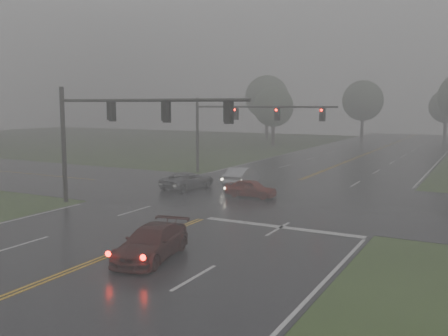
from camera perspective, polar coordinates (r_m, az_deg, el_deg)
The scene contains 13 objects.
main_road at distance 32.39m, azimuth 2.79°, elevation -3.76°, with size 18.00×160.00×0.02m, color black.
cross_street at distance 34.17m, azimuth 4.23°, elevation -3.19°, with size 120.00×14.00×0.02m, color black.
stop_bar at distance 25.62m, azimuth 6.54°, elevation -6.78°, with size 8.50×0.50×0.01m, color #BCBCBC.
sedan_maroon at distance 20.73m, azimuth -8.25°, elevation -10.22°, with size 1.83×4.51×1.31m, color #370C0A.
sedan_red at distance 33.61m, azimuth 3.10°, elevation -3.35°, with size 1.40×3.49×1.19m, color maroon.
sedan_silver at distance 38.34m, azimuth 2.06°, elevation -2.02°, with size 1.50×4.30×1.42m, color #A4A6AC.
car_grey at distance 36.93m, azimuth -4.14°, elevation -2.39°, with size 2.07×4.50×1.25m, color #4D4F54.
signal_gantry_near at distance 30.29m, azimuth -12.60°, elevation 5.07°, with size 13.17×0.32×7.29m.
signal_gantry_far at distance 43.93m, azimuth 1.56°, elevation 5.47°, with size 13.15×0.34×6.78m.
tree_nw_a at distance 75.11m, azimuth 5.67°, elevation 6.97°, with size 6.00×6.00×8.81m.
tree_n_mid at distance 90.14m, azimuth 15.58°, elevation 7.42°, with size 7.02×7.02×10.31m.
tree_nw_b at distance 88.12m, azimuth 4.93°, elevation 8.05°, with size 7.62×7.62×11.20m.
tree_n_far at distance 97.57m, azimuth 24.07°, elevation 6.45°, with size 6.00×6.00×8.82m.
Camera 1 is at (13.61, -8.72, 6.23)m, focal length 40.00 mm.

